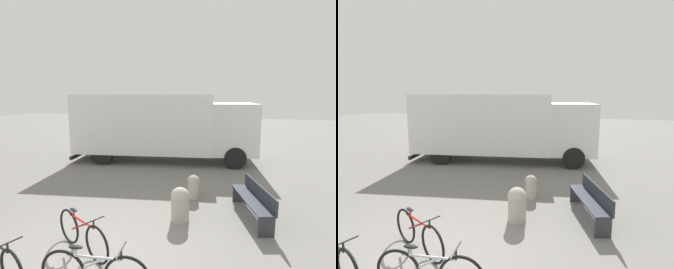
# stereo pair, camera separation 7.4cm
# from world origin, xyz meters

# --- Properties ---
(ground_plane) EXTENTS (60.00, 60.00, 0.00)m
(ground_plane) POSITION_xyz_m (0.00, 0.00, 0.00)
(ground_plane) COLOR slate
(delivery_truck) EXTENTS (8.03, 3.79, 2.89)m
(delivery_truck) POSITION_xyz_m (-1.08, 7.35, 1.60)
(delivery_truck) COLOR white
(delivery_truck) RESTS_ON ground
(park_bench) EXTENTS (1.01, 1.94, 0.79)m
(park_bench) POSITION_xyz_m (2.74, 2.70, 0.46)
(park_bench) COLOR #282D38
(park_bench) RESTS_ON ground
(bicycle_middle) EXTENTS (1.51, 0.74, 0.78)m
(bicycle_middle) POSITION_xyz_m (-0.29, 0.28, 0.37)
(bicycle_middle) COLOR black
(bicycle_middle) RESTS_ON ground
(bollard_near_bench) EXTENTS (0.44, 0.44, 0.80)m
(bollard_near_bench) POSITION_xyz_m (1.12, 2.00, 0.42)
(bollard_near_bench) COLOR #9E998C
(bollard_near_bench) RESTS_ON ground
(bollard_far_bench) EXTENTS (0.33, 0.33, 0.67)m
(bollard_far_bench) POSITION_xyz_m (1.15, 3.39, 0.36)
(bollard_far_bench) COLOR #9E998C
(bollard_far_bench) RESTS_ON ground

